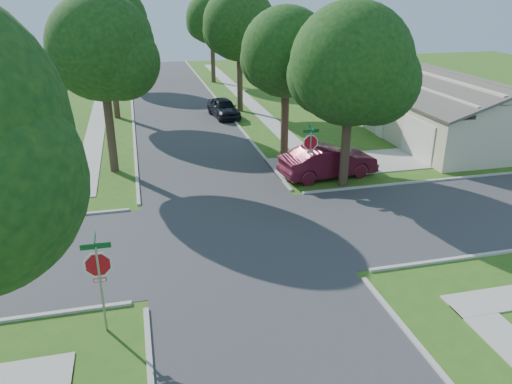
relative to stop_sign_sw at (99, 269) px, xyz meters
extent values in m
plane|color=#315918|center=(4.70, 4.70, -2.03)|extent=(100.00, 100.00, 0.00)
cube|color=#333335|center=(4.70, 4.70, -2.03)|extent=(7.00, 100.00, 0.02)
cube|color=#9E9B91|center=(10.80, 30.70, -2.01)|extent=(1.20, 40.00, 0.04)
cube|color=#9E9B91|center=(-1.40, 30.70, -2.01)|extent=(1.20, 40.00, 0.04)
cube|color=#9E9B91|center=(12.60, 11.80, -2.01)|extent=(8.80, 3.60, 0.05)
cube|color=gray|center=(0.00, 0.00, -0.68)|extent=(0.06, 0.06, 2.70)
cylinder|color=white|center=(0.00, 0.00, 0.12)|extent=(1.05, 0.02, 1.05)
cylinder|color=#B70C18|center=(0.00, 0.00, 0.12)|extent=(0.90, 0.03, 0.90)
cube|color=#B70C18|center=(0.00, 0.00, -0.35)|extent=(0.34, 0.03, 0.12)
cube|color=white|center=(0.00, 0.00, -0.35)|extent=(0.30, 0.03, 0.08)
cube|color=#0C5426|center=(0.00, 0.00, 0.69)|extent=(0.80, 0.02, 0.16)
cube|color=#0C5426|center=(0.00, 0.00, 0.87)|extent=(0.02, 0.80, 0.16)
cube|color=gray|center=(9.40, 9.40, -0.68)|extent=(0.06, 0.06, 2.70)
cylinder|color=white|center=(9.40, 9.40, 0.12)|extent=(1.05, 0.02, 1.05)
cylinder|color=#B70C18|center=(9.40, 9.40, 0.12)|extent=(0.90, 0.03, 0.90)
cube|color=#B70C18|center=(9.40, 9.40, -0.35)|extent=(0.34, 0.03, 0.12)
cube|color=white|center=(9.40, 9.40, -0.35)|extent=(0.30, 0.03, 0.08)
cube|color=#0C5426|center=(9.40, 9.40, 0.69)|extent=(0.80, 0.02, 0.16)
cube|color=#0C5426|center=(9.40, 9.40, 0.87)|extent=(0.02, 0.80, 0.16)
cylinder|color=#38281C|center=(9.40, 13.70, -0.05)|extent=(0.44, 0.44, 3.95)
sphere|color=#0D3411|center=(9.40, 13.70, 3.85)|extent=(4.80, 4.80, 4.80)
sphere|color=#0D3411|center=(10.24, 13.22, 3.25)|extent=(3.46, 3.46, 3.46)
sphere|color=#0D3411|center=(8.68, 14.30, 3.37)|extent=(3.26, 3.26, 3.26)
cylinder|color=#38281C|center=(9.40, 25.70, 0.12)|extent=(0.44, 0.44, 4.30)
sphere|color=#0D3411|center=(9.40, 25.70, 4.48)|extent=(5.40, 5.40, 5.40)
sphere|color=#0D3411|center=(10.35, 25.16, 3.81)|extent=(3.89, 3.89, 3.89)
sphere|color=#0D3411|center=(8.59, 26.38, 3.94)|extent=(3.67, 3.67, 3.67)
cylinder|color=#38281C|center=(9.40, 38.70, 0.07)|extent=(0.44, 0.44, 4.20)
sphere|color=#0D3411|center=(9.40, 38.70, 4.19)|extent=(5.00, 5.00, 5.00)
sphere|color=#0D3411|center=(10.28, 38.20, 3.57)|extent=(3.60, 3.60, 3.60)
sphere|color=#0D3411|center=(8.65, 39.33, 3.69)|extent=(3.40, 3.40, 3.40)
cylinder|color=#38281C|center=(0.00, 13.70, 0.09)|extent=(0.44, 0.44, 4.25)
sphere|color=#0D3411|center=(0.00, 13.70, 4.34)|extent=(5.20, 5.20, 5.20)
sphere|color=#0D3411|center=(0.91, 13.18, 3.69)|extent=(3.74, 3.74, 3.74)
sphere|color=#0D3411|center=(-0.78, 14.35, 3.82)|extent=(3.54, 3.54, 3.54)
cylinder|color=#38281C|center=(0.00, 25.70, 0.19)|extent=(0.44, 0.44, 4.44)
sphere|color=#0D3411|center=(0.00, 25.70, 4.73)|extent=(5.60, 5.60, 5.60)
sphere|color=#0D3411|center=(0.98, 25.14, 4.03)|extent=(4.03, 4.03, 4.03)
sphere|color=#0D3411|center=(-0.84, 26.40, 4.17)|extent=(3.81, 3.81, 3.81)
cylinder|color=#38281C|center=(0.00, 38.70, -0.08)|extent=(0.44, 0.44, 3.90)
sphere|color=#0D3411|center=(0.00, 38.70, 3.70)|extent=(4.60, 4.60, 4.60)
sphere|color=#0D3411|center=(0.80, 38.24, 3.13)|extent=(3.31, 3.31, 3.31)
sphere|color=#0D3411|center=(-0.69, 39.28, 3.24)|extent=(3.13, 3.13, 3.13)
cylinder|color=#38281C|center=(11.00, 8.90, -0.26)|extent=(0.44, 0.44, 3.54)
sphere|color=#0D3411|center=(11.00, 8.90, 3.83)|extent=(5.60, 5.60, 5.60)
sphere|color=#0D3411|center=(11.98, 8.34, 3.13)|extent=(4.03, 4.03, 4.03)
sphere|color=#0D3411|center=(10.16, 9.60, 3.27)|extent=(3.81, 3.81, 3.81)
cube|color=#C3B69A|center=(20.70, 15.70, -0.63)|extent=(8.00, 13.00, 2.80)
cube|color=#4C4741|center=(22.70, 15.70, 1.42)|extent=(4.42, 13.60, 1.56)
cube|color=#4C4741|center=(18.70, 15.70, 1.42)|extent=(4.42, 13.60, 1.56)
cube|color=silver|center=(16.67, 11.80, -0.93)|extent=(0.06, 3.20, 2.20)
cube|color=silver|center=(16.67, 16.35, -1.03)|extent=(0.06, 0.90, 2.00)
cube|color=#1E2633|center=(16.67, 18.95, -0.48)|extent=(0.06, 1.80, 1.10)
cube|color=#C3B69A|center=(20.70, 33.70, -0.63)|extent=(8.00, 13.00, 2.80)
cube|color=#4C4741|center=(22.70, 33.70, 1.42)|extent=(4.42, 13.60, 1.56)
cube|color=#4C4741|center=(18.70, 33.70, 1.42)|extent=(4.42, 13.60, 1.56)
cube|color=silver|center=(16.67, 29.80, -0.93)|extent=(0.06, 3.20, 2.20)
cube|color=silver|center=(16.67, 34.35, -1.03)|extent=(0.06, 0.90, 2.00)
cube|color=#1E2633|center=(16.67, 36.95, -0.48)|extent=(0.06, 1.80, 1.10)
cube|color=#1E2633|center=(-7.27, 22.95, -0.48)|extent=(0.06, 1.80, 1.10)
cube|color=#4C4741|center=(-9.30, 36.70, 1.42)|extent=(4.42, 13.60, 1.56)
cube|color=silver|center=(-7.27, 32.80, -0.93)|extent=(0.06, 3.20, 2.20)
cube|color=silver|center=(-7.27, 37.35, -1.03)|extent=(0.06, 0.90, 2.00)
cube|color=#1E2633|center=(-7.27, 39.95, -0.48)|extent=(0.06, 1.80, 1.10)
imported|color=#571222|center=(10.70, 10.20, -1.20)|extent=(5.21, 2.38, 1.66)
imported|color=black|center=(7.76, 23.93, -1.32)|extent=(2.18, 4.35, 1.42)
imported|color=black|center=(1.96, 47.58, -1.42)|extent=(2.19, 4.39, 1.23)
camera|label=1|loc=(1.37, -12.35, 7.08)|focal=35.00mm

